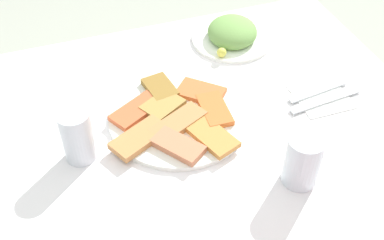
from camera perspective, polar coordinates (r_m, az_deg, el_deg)
dining_table at (r=1.13m, az=1.03°, el=-4.59°), size 1.09×0.94×0.71m
pide_platter at (r=1.11m, az=-1.76°, el=0.36°), size 0.34×0.32×0.03m
salad_plate_greens at (r=1.36m, az=4.73°, el=10.07°), size 0.22×0.22×0.06m
soda_can at (r=1.02m, az=-13.31°, el=-1.85°), size 0.08×0.08×0.12m
drinking_glass at (r=0.98m, az=12.86°, el=-4.64°), size 0.07×0.07×0.12m
paper_napkin at (r=1.22m, az=14.95°, el=2.64°), size 0.13×0.13×0.00m
fork at (r=1.23m, az=14.57°, el=3.30°), size 0.17×0.04×0.00m
spoon at (r=1.20m, az=15.41°, el=2.25°), size 0.20×0.04×0.00m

